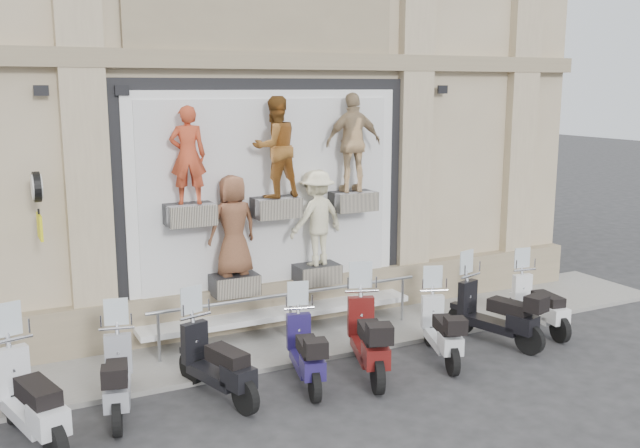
# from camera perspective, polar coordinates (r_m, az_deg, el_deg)

# --- Properties ---
(ground) EXTENTS (90.00, 90.00, 0.00)m
(ground) POSITION_cam_1_polar(r_m,az_deg,el_deg) (10.95, 2.08, -12.82)
(ground) COLOR #2A2A2C
(ground) RESTS_ON ground
(sidewalk) EXTENTS (16.00, 2.20, 0.08)m
(sidewalk) POSITION_cam_1_polar(r_m,az_deg,el_deg) (12.68, -2.54, -9.22)
(sidewalk) COLOR #989590
(sidewalk) RESTS_ON ground
(building) EXTENTS (14.00, 8.60, 12.00)m
(building) POSITION_cam_1_polar(r_m,az_deg,el_deg) (16.57, -9.98, 16.31)
(building) COLOR #BEAC8B
(building) RESTS_ON ground
(shop_vitrine) EXTENTS (5.60, 0.89, 4.30)m
(shop_vitrine) POSITION_cam_1_polar(r_m,az_deg,el_deg) (12.69, -3.35, 1.95)
(shop_vitrine) COLOR black
(shop_vitrine) RESTS_ON ground
(guard_rail) EXTENTS (5.06, 0.10, 0.93)m
(guard_rail) POSITION_cam_1_polar(r_m,az_deg,el_deg) (12.45, -2.37, -7.53)
(guard_rail) COLOR #9EA0A5
(guard_rail) RESTS_ON ground
(clock_sign_bracket) EXTENTS (0.10, 0.80, 1.02)m
(clock_sign_bracket) POSITION_cam_1_polar(r_m,az_deg,el_deg) (11.39, -21.68, 2.05)
(clock_sign_bracket) COLOR black
(clock_sign_bracket) RESTS_ON ground
(scooter_b) EXTENTS (1.11, 2.16, 1.68)m
(scooter_b) POSITION_cam_1_polar(r_m,az_deg,el_deg) (9.70, -22.28, -11.51)
(scooter_b) COLOR silver
(scooter_b) RESTS_ON ground
(scooter_c) EXTENTS (0.91, 1.88, 1.47)m
(scooter_c) POSITION_cam_1_polar(r_m,az_deg,el_deg) (10.20, -15.95, -10.63)
(scooter_c) COLOR gray
(scooter_c) RESTS_ON ground
(scooter_d) EXTENTS (1.03, 1.97, 1.54)m
(scooter_d) POSITION_cam_1_polar(r_m,az_deg,el_deg) (10.37, -8.32, -9.75)
(scooter_d) COLOR black
(scooter_d) RESTS_ON ground
(scooter_e) EXTENTS (0.93, 1.85, 1.44)m
(scooter_e) POSITION_cam_1_polar(r_m,az_deg,el_deg) (10.75, -1.17, -9.13)
(scooter_e) COLOR #1E164D
(scooter_e) RESTS_ON ground
(scooter_f) EXTENTS (1.22, 2.10, 1.64)m
(scooter_f) POSITION_cam_1_polar(r_m,az_deg,el_deg) (11.10, 3.88, -7.95)
(scooter_f) COLOR #530F0E
(scooter_f) RESTS_ON ground
(scooter_g) EXTENTS (1.09, 1.85, 1.44)m
(scooter_g) POSITION_cam_1_polar(r_m,az_deg,el_deg) (11.83, 9.71, -7.39)
(scooter_g) COLOR silver
(scooter_g) RESTS_ON ground
(scooter_h) EXTENTS (1.07, 2.00, 1.56)m
(scooter_h) POSITION_cam_1_polar(r_m,az_deg,el_deg) (12.72, 13.86, -5.96)
(scooter_h) COLOR black
(scooter_h) RESTS_ON ground
(scooter_i) EXTENTS (0.75, 1.82, 1.44)m
(scooter_i) POSITION_cam_1_polar(r_m,az_deg,el_deg) (13.61, 17.14, -5.30)
(scooter_i) COLOR white
(scooter_i) RESTS_ON ground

